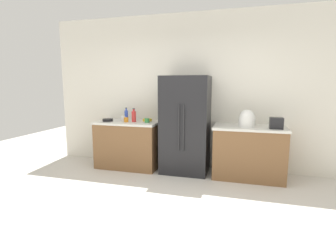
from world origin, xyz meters
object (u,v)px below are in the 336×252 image
rice_cooker (247,119)px  cup_a (126,120)px  refrigerator (185,125)px  toaster (276,123)px  cup_b (147,120)px  bowl_a (147,120)px  bottle_a (126,115)px  bowl_b (108,120)px  bottle_b (134,116)px  cup_c (123,119)px

rice_cooker → cup_a: bearing=-179.4°
refrigerator → toaster: refrigerator is taller
cup_b → bowl_a: bearing=109.2°
cup_a → cup_b: size_ratio=0.96×
bottle_a → bowl_a: size_ratio=1.41×
refrigerator → cup_a: size_ratio=19.94×
cup_b → bowl_a: (-0.06, 0.17, -0.02)m
rice_cooker → cup_b: 1.75m
cup_a → bowl_b: size_ratio=0.44×
cup_b → bowl_a: 0.18m
bottle_b → bowl_a: bottle_b is taller
toaster → cup_b: toaster is taller
rice_cooker → bowl_a: (-1.80, 0.19, -0.10)m
bowl_b → cup_c: bearing=20.8°
toaster → rice_cooker: size_ratio=0.70×
rice_cooker → cup_a: (-2.14, -0.02, -0.08)m
cup_a → bowl_a: cup_a is taller
cup_a → cup_c: cup_c is taller
cup_b → bowl_b: bearing=-175.6°
toaster → cup_b: size_ratio=2.24×
toaster → cup_a: size_ratio=2.33×
bottle_b → cup_a: (-0.13, -0.06, -0.06)m
bottle_a → bowl_b: bottle_a is taller
bottle_b → bottle_a: bearing=146.7°
bowl_a → cup_b: bearing=-70.8°
bowl_a → bowl_b: 0.74m
bottle_b → bowl_a: size_ratio=1.43×
rice_cooker → cup_b: bearing=179.5°
cup_a → rice_cooker: bearing=0.6°
bowl_a → bowl_b: bearing=-162.2°
refrigerator → rice_cooker: bearing=-3.9°
bowl_b → rice_cooker: bearing=1.0°
rice_cooker → bottle_a: size_ratio=1.15×
refrigerator → bottle_b: (-0.97, -0.03, 0.13)m
refrigerator → bottle_a: 1.20m
refrigerator → bowl_b: refrigerator is taller
toaster → bowl_a: (-2.25, 0.26, -0.07)m
bowl_a → bowl_b: size_ratio=0.90×
bowl_a → bottle_a: bearing=-179.9°
toaster → bowl_b: toaster is taller
toaster → bowl_b: (-2.95, 0.03, -0.06)m
refrigerator → bowl_b: size_ratio=8.81×
toaster → cup_a: bearing=178.9°
bottle_b → bowl_a: 0.27m
toaster → bottle_a: (-2.68, 0.26, 0.01)m
refrigerator → toaster: size_ratio=8.57×
cup_a → cup_b: bearing=5.7°
bottle_a → bowl_b: bearing=-140.8°
cup_c → bowl_b: (-0.27, -0.10, -0.02)m
cup_c → refrigerator: bearing=0.5°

